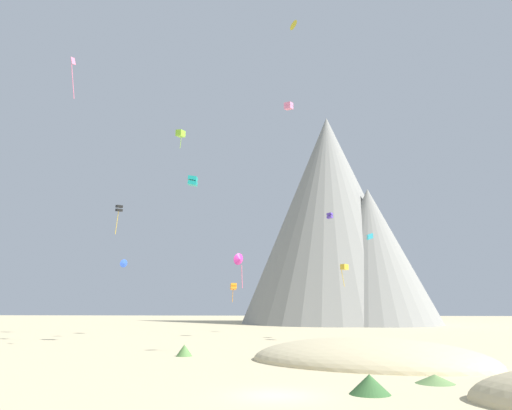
{
  "coord_description": "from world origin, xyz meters",
  "views": [
    {
      "loc": [
        1.01,
        -29.08,
        4.93
      ],
      "look_at": [
        -3.75,
        36.4,
        18.04
      ],
      "focal_mm": 35.05,
      "sensor_mm": 36.0,
      "label": 1
    }
  ],
  "objects_px": {
    "kite_magenta_low": "(239,260)",
    "kite_yellow_high": "(294,26)",
    "bush_near_right": "(184,350)",
    "kite_gold_low": "(344,267)",
    "rock_massif": "(336,228)",
    "bush_mid_center": "(370,384)",
    "kite_indigo_mid": "(330,216)",
    "kite_rainbow_high": "(73,71)",
    "kite_teal_mid": "(193,181)",
    "kite_blue_low": "(124,263)",
    "kite_pink_high": "(289,106)",
    "kite_lime_high": "(180,134)",
    "kite_black_mid": "(119,209)",
    "kite_cyan_mid": "(370,237)",
    "bush_low_patch": "(435,379)",
    "kite_orange_low": "(233,287)"
  },
  "relations": [
    {
      "from": "kite_blue_low",
      "to": "kite_black_mid",
      "type": "bearing_deg",
      "value": -126.01
    },
    {
      "from": "kite_black_mid",
      "to": "kite_indigo_mid",
      "type": "bearing_deg",
      "value": -7.28
    },
    {
      "from": "bush_mid_center",
      "to": "kite_pink_high",
      "type": "distance_m",
      "value": 56.48
    },
    {
      "from": "kite_pink_high",
      "to": "kite_magenta_low",
      "type": "height_order",
      "value": "kite_pink_high"
    },
    {
      "from": "kite_rainbow_high",
      "to": "kite_lime_high",
      "type": "xyz_separation_m",
      "value": [
        7.58,
        24.33,
        0.51
      ]
    },
    {
      "from": "kite_gold_low",
      "to": "kite_pink_high",
      "type": "xyz_separation_m",
      "value": [
        -7.39,
        4.09,
        25.56
      ]
    },
    {
      "from": "kite_lime_high",
      "to": "kite_indigo_mid",
      "type": "bearing_deg",
      "value": -44.58
    },
    {
      "from": "kite_teal_mid",
      "to": "kite_cyan_mid",
      "type": "bearing_deg",
      "value": -70.36
    },
    {
      "from": "kite_gold_low",
      "to": "bush_mid_center",
      "type": "bearing_deg",
      "value": -45.58
    },
    {
      "from": "bush_mid_center",
      "to": "kite_black_mid",
      "type": "bearing_deg",
      "value": 127.76
    },
    {
      "from": "kite_magenta_low",
      "to": "kite_orange_low",
      "type": "bearing_deg",
      "value": 54.67
    },
    {
      "from": "kite_gold_low",
      "to": "kite_teal_mid",
      "type": "bearing_deg",
      "value": -113.93
    },
    {
      "from": "kite_cyan_mid",
      "to": "kite_lime_high",
      "type": "relative_size",
      "value": 0.31
    },
    {
      "from": "bush_near_right",
      "to": "kite_rainbow_high",
      "type": "distance_m",
      "value": 35.47
    },
    {
      "from": "kite_indigo_mid",
      "to": "kite_magenta_low",
      "type": "height_order",
      "value": "kite_indigo_mid"
    },
    {
      "from": "kite_black_mid",
      "to": "kite_blue_low",
      "type": "relative_size",
      "value": 3.23
    },
    {
      "from": "kite_blue_low",
      "to": "kite_rainbow_high",
      "type": "bearing_deg",
      "value": -138.98
    },
    {
      "from": "kite_blue_low",
      "to": "bush_low_patch",
      "type": "bearing_deg",
      "value": -98.3
    },
    {
      "from": "kite_indigo_mid",
      "to": "kite_teal_mid",
      "type": "xyz_separation_m",
      "value": [
        -19.69,
        -23.22,
        0.82
      ]
    },
    {
      "from": "kite_yellow_high",
      "to": "kite_black_mid",
      "type": "distance_m",
      "value": 33.57
    },
    {
      "from": "kite_cyan_mid",
      "to": "kite_magenta_low",
      "type": "height_order",
      "value": "kite_cyan_mid"
    },
    {
      "from": "bush_mid_center",
      "to": "kite_black_mid",
      "type": "relative_size",
      "value": 0.57
    },
    {
      "from": "kite_pink_high",
      "to": "kite_teal_mid",
      "type": "distance_m",
      "value": 21.98
    },
    {
      "from": "kite_lime_high",
      "to": "kite_magenta_low",
      "type": "bearing_deg",
      "value": -127.43
    },
    {
      "from": "kite_black_mid",
      "to": "kite_gold_low",
      "type": "relative_size",
      "value": 1.33
    },
    {
      "from": "rock_massif",
      "to": "kite_teal_mid",
      "type": "distance_m",
      "value": 76.41
    },
    {
      "from": "kite_magenta_low",
      "to": "kite_yellow_high",
      "type": "bearing_deg",
      "value": -59.0
    },
    {
      "from": "bush_near_right",
      "to": "kite_blue_low",
      "type": "relative_size",
      "value": 1.27
    },
    {
      "from": "kite_rainbow_high",
      "to": "kite_cyan_mid",
      "type": "relative_size",
      "value": 5.46
    },
    {
      "from": "bush_mid_center",
      "to": "kite_magenta_low",
      "type": "distance_m",
      "value": 26.19
    },
    {
      "from": "kite_indigo_mid",
      "to": "kite_gold_low",
      "type": "bearing_deg",
      "value": -149.66
    },
    {
      "from": "bush_low_patch",
      "to": "kite_black_mid",
      "type": "height_order",
      "value": "kite_black_mid"
    },
    {
      "from": "kite_black_mid",
      "to": "kite_yellow_high",
      "type": "bearing_deg",
      "value": -73.84
    },
    {
      "from": "kite_orange_low",
      "to": "kite_lime_high",
      "type": "bearing_deg",
      "value": -7.58
    },
    {
      "from": "kite_rainbow_high",
      "to": "kite_pink_high",
      "type": "distance_m",
      "value": 32.82
    },
    {
      "from": "kite_yellow_high",
      "to": "bush_mid_center",
      "type": "bearing_deg",
      "value": 152.98
    },
    {
      "from": "kite_blue_low",
      "to": "kite_pink_high",
      "type": "height_order",
      "value": "kite_pink_high"
    },
    {
      "from": "bush_near_right",
      "to": "kite_gold_low",
      "type": "height_order",
      "value": "kite_gold_low"
    },
    {
      "from": "kite_yellow_high",
      "to": "kite_lime_high",
      "type": "xyz_separation_m",
      "value": [
        -18.87,
        27.34,
        -2.51
      ]
    },
    {
      "from": "kite_indigo_mid",
      "to": "kite_yellow_high",
      "type": "bearing_deg",
      "value": -160.87
    },
    {
      "from": "bush_near_right",
      "to": "rock_massif",
      "type": "distance_m",
      "value": 92.13
    },
    {
      "from": "kite_gold_low",
      "to": "kite_pink_high",
      "type": "distance_m",
      "value": 26.92
    },
    {
      "from": "kite_blue_low",
      "to": "kite_indigo_mid",
      "type": "relative_size",
      "value": 1.04
    },
    {
      "from": "bush_near_right",
      "to": "kite_cyan_mid",
      "type": "relative_size",
      "value": 1.65
    },
    {
      "from": "kite_rainbow_high",
      "to": "kite_cyan_mid",
      "type": "height_order",
      "value": "kite_rainbow_high"
    },
    {
      "from": "kite_indigo_mid",
      "to": "kite_rainbow_high",
      "type": "bearing_deg",
      "value": 164.15
    },
    {
      "from": "kite_gold_low",
      "to": "kite_teal_mid",
      "type": "distance_m",
      "value": 23.86
    },
    {
      "from": "kite_magenta_low",
      "to": "kite_teal_mid",
      "type": "bearing_deg",
      "value": 80.61
    },
    {
      "from": "rock_massif",
      "to": "kite_yellow_high",
      "type": "relative_size",
      "value": 53.6
    },
    {
      "from": "kite_orange_low",
      "to": "kite_magenta_low",
      "type": "height_order",
      "value": "kite_magenta_low"
    }
  ]
}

